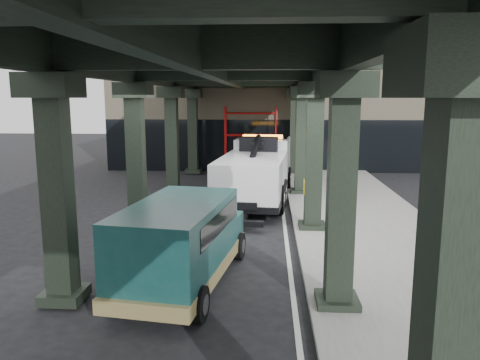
% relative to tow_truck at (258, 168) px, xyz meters
% --- Properties ---
extents(ground, '(90.00, 90.00, 0.00)m').
position_rel_tow_truck_xyz_m(ground, '(-0.62, -6.94, -1.42)').
color(ground, black).
rests_on(ground, ground).
extents(sidewalk, '(5.00, 40.00, 0.15)m').
position_rel_tow_truck_xyz_m(sidewalk, '(3.88, -4.94, -1.34)').
color(sidewalk, gray).
rests_on(sidewalk, ground).
extents(lane_stripe, '(0.12, 38.00, 0.01)m').
position_rel_tow_truck_xyz_m(lane_stripe, '(1.08, -4.94, -1.41)').
color(lane_stripe, silver).
rests_on(lane_stripe, ground).
extents(viaduct, '(7.40, 32.00, 6.40)m').
position_rel_tow_truck_xyz_m(viaduct, '(-1.02, -4.94, 4.04)').
color(viaduct, black).
rests_on(viaduct, ground).
extents(building, '(22.00, 10.00, 8.00)m').
position_rel_tow_truck_xyz_m(building, '(1.38, 13.06, 2.58)').
color(building, '#C6B793').
rests_on(building, ground).
extents(scaffolding, '(3.08, 0.88, 4.00)m').
position_rel_tow_truck_xyz_m(scaffolding, '(-0.62, 7.71, 0.69)').
color(scaffolding, red).
rests_on(scaffolding, ground).
extents(tow_truck, '(3.31, 9.07, 2.91)m').
position_rel_tow_truck_xyz_m(tow_truck, '(0.00, 0.00, 0.00)').
color(tow_truck, black).
rests_on(tow_truck, ground).
extents(towed_van, '(2.73, 5.47, 2.12)m').
position_rel_tow_truck_xyz_m(towed_van, '(-1.56, -9.88, -0.28)').
color(towed_van, '#113F3E').
rests_on(towed_van, ground).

